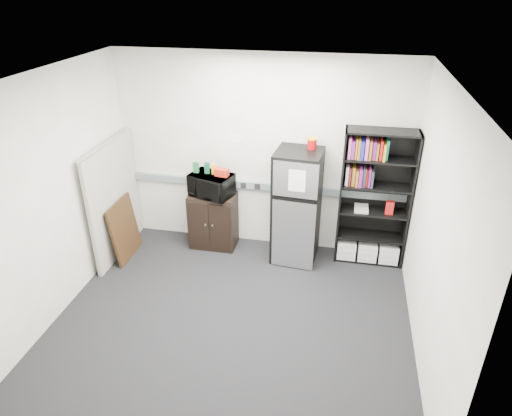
{
  "coord_description": "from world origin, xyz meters",
  "views": [
    {
      "loc": [
        1.06,
        -3.96,
        3.55
      ],
      "look_at": [
        0.09,
        0.9,
        0.98
      ],
      "focal_mm": 32.0,
      "sensor_mm": 36.0,
      "label": 1
    }
  ],
  "objects_px": {
    "microwave": "(211,185)",
    "refrigerator": "(297,207)",
    "cubicle_partition": "(115,200)",
    "bookshelf": "(374,200)",
    "cabinet": "(213,220)"
  },
  "relations": [
    {
      "from": "bookshelf",
      "to": "cabinet",
      "type": "bearing_deg",
      "value": -178.31
    },
    {
      "from": "refrigerator",
      "to": "cubicle_partition",
      "type": "bearing_deg",
      "value": -167.17
    },
    {
      "from": "microwave",
      "to": "refrigerator",
      "type": "relative_size",
      "value": 0.36
    },
    {
      "from": "cabinet",
      "to": "refrigerator",
      "type": "height_order",
      "value": "refrigerator"
    },
    {
      "from": "cubicle_partition",
      "to": "cabinet",
      "type": "relative_size",
      "value": 2.01
    },
    {
      "from": "bookshelf",
      "to": "cabinet",
      "type": "height_order",
      "value": "bookshelf"
    },
    {
      "from": "bookshelf",
      "to": "microwave",
      "type": "height_order",
      "value": "bookshelf"
    },
    {
      "from": "bookshelf",
      "to": "cubicle_partition",
      "type": "distance_m",
      "value": 3.46
    },
    {
      "from": "cubicle_partition",
      "to": "microwave",
      "type": "bearing_deg",
      "value": 17.99
    },
    {
      "from": "cubicle_partition",
      "to": "microwave",
      "type": "xyz_separation_m",
      "value": [
        1.25,
        0.4,
        0.15
      ]
    },
    {
      "from": "cubicle_partition",
      "to": "cabinet",
      "type": "height_order",
      "value": "cubicle_partition"
    },
    {
      "from": "cubicle_partition",
      "to": "refrigerator",
      "type": "relative_size",
      "value": 1.04
    },
    {
      "from": "microwave",
      "to": "refrigerator",
      "type": "xyz_separation_m",
      "value": [
        1.19,
        -0.06,
        -0.18
      ]
    },
    {
      "from": "bookshelf",
      "to": "refrigerator",
      "type": "relative_size",
      "value": 1.19
    },
    {
      "from": "cubicle_partition",
      "to": "microwave",
      "type": "height_order",
      "value": "cubicle_partition"
    }
  ]
}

